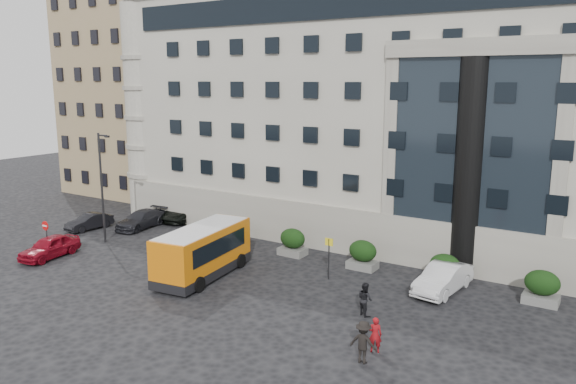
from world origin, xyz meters
name	(u,v)px	position (x,y,z in m)	size (l,w,h in m)	color
ground	(203,287)	(0.00, 0.00, 0.00)	(120.00, 120.00, 0.00)	black
civic_building	(436,113)	(6.00, 22.00, 9.00)	(44.00, 24.00, 18.00)	#9D988B
entrance_column	(470,169)	(12.00, 10.30, 6.50)	(1.80, 1.80, 13.00)	black
apartment_near	(153,96)	(-24.00, 20.00, 10.00)	(14.00, 14.00, 20.00)	#937D55
apartment_far	(235,85)	(-27.00, 38.00, 11.00)	(13.00, 13.00, 22.00)	#80654A
hedge_a	(232,231)	(-4.00, 7.80, 0.93)	(1.80, 1.26, 1.84)	#60605E
hedge_b	(293,242)	(1.20, 7.80, 0.93)	(1.80, 1.26, 1.84)	#60605E
hedge_c	(363,254)	(6.40, 7.80, 0.93)	(1.80, 1.26, 1.84)	#60605E
hedge_d	(445,269)	(11.60, 7.80, 0.93)	(1.80, 1.26, 1.84)	#60605E
hedge_e	(542,287)	(16.80, 7.80, 0.93)	(1.80, 1.26, 1.84)	#60605E
street_lamp	(102,184)	(-11.94, 3.00, 4.37)	(1.16, 0.18, 8.00)	#262628
bus_stop_sign	(329,251)	(5.50, 5.00, 1.73)	(0.50, 0.08, 2.52)	#262628
no_entry_sign	(46,231)	(-13.00, -1.04, 1.65)	(0.64, 0.16, 2.32)	#262628
minibus	(203,250)	(-1.12, 1.36, 1.66)	(3.41, 7.49, 3.02)	#CF6709
red_truck	(192,182)	(-17.39, 18.42, 1.58)	(3.83, 6.17, 3.09)	maroon
parked_car_a	(50,247)	(-12.19, -1.40, 0.73)	(1.73, 4.31, 1.47)	maroon
parked_car_b	(89,222)	(-15.94, 4.73, 0.62)	(1.32, 3.78, 1.24)	black
parked_car_c	(141,219)	(-12.82, 7.28, 0.69)	(1.94, 4.77, 1.38)	black
parked_car_d	(187,212)	(-11.50, 11.17, 0.73)	(2.41, 5.23, 1.45)	black
white_taxi	(443,278)	(11.87, 6.65, 0.79)	(1.68, 4.81, 1.58)	silver
pedestrian_a	(375,335)	(11.58, -1.96, 0.81)	(0.59, 0.39, 1.62)	maroon
pedestrian_b	(365,299)	(9.54, 1.40, 0.86)	(0.84, 0.65, 1.72)	black
pedestrian_c	(363,342)	(11.54, -3.09, 0.92)	(1.19, 0.68, 1.84)	black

